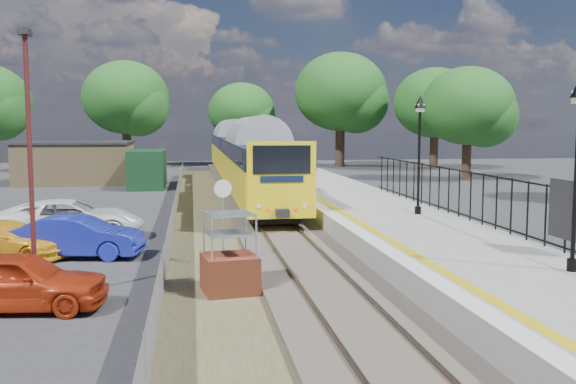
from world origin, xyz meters
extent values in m
plane|color=#2D2D30|center=(0.00, 0.00, 0.00)|extent=(120.00, 120.00, 0.00)
cube|color=#473F38|center=(0.00, 10.00, 0.10)|extent=(3.40, 80.00, 0.20)
cube|color=#4C472D|center=(-2.90, 8.00, 0.03)|extent=(2.60, 70.00, 0.06)
cube|color=brown|center=(-0.72, 10.00, 0.22)|extent=(0.07, 80.00, 0.14)
cube|color=brown|center=(0.72, 10.00, 0.22)|extent=(0.07, 80.00, 0.14)
cube|color=gray|center=(4.20, 8.00, 0.45)|extent=(5.00, 70.00, 0.90)
cube|color=silver|center=(1.95, 8.00, 0.91)|extent=(0.50, 70.00, 0.01)
cube|color=yellow|center=(2.45, 8.00, 0.91)|extent=(0.30, 70.00, 0.01)
cylinder|color=black|center=(5.50, -4.00, 1.05)|extent=(0.24, 0.24, 0.30)
cylinder|color=black|center=(5.50, -4.00, 2.90)|extent=(0.10, 0.10, 3.70)
cylinder|color=black|center=(5.30, 6.00, 1.05)|extent=(0.24, 0.24, 0.30)
cylinder|color=black|center=(5.30, 6.00, 2.90)|extent=(0.10, 0.10, 3.70)
cube|color=black|center=(5.30, 6.00, 4.85)|extent=(0.08, 0.08, 0.30)
cube|color=beige|center=(5.30, 6.00, 5.02)|extent=(0.26, 0.26, 0.30)
cone|color=black|center=(5.30, 6.00, 5.25)|extent=(0.44, 0.44, 0.50)
cube|color=black|center=(6.55, 2.50, 2.65)|extent=(0.05, 26.00, 0.05)
cube|color=black|center=(6.50, -2.00, 2.10)|extent=(0.08, 1.40, 1.60)
cube|color=#988055|center=(-12.00, 32.00, 1.50)|extent=(8.00, 6.00, 3.00)
cube|color=black|center=(-12.00, 32.00, 3.05)|extent=(8.20, 6.20, 0.15)
cube|color=#12331D|center=(-6.50, 28.00, 1.30)|extent=(2.40, 6.00, 2.60)
cylinder|color=#332319|center=(-10.00, 50.00, 1.92)|extent=(0.88, 0.88, 3.85)
ellipsoid|color=#1B501A|center=(-10.00, 50.00, 7.15)|extent=(8.80, 8.80, 7.48)
cylinder|color=#332319|center=(2.00, 52.00, 1.57)|extent=(0.72, 0.72, 3.15)
ellipsoid|color=#1B501A|center=(2.00, 52.00, 5.85)|extent=(7.20, 7.20, 6.12)
cylinder|color=#332319|center=(12.00, 48.00, 2.10)|extent=(0.96, 0.96, 4.20)
ellipsoid|color=#1B501A|center=(12.00, 48.00, 7.80)|extent=(9.60, 9.60, 8.16)
cylinder|color=#332319|center=(20.00, 42.00, 1.75)|extent=(0.80, 0.80, 3.50)
ellipsoid|color=#1B501A|center=(20.00, 42.00, 6.50)|extent=(8.00, 8.00, 6.80)
cylinder|color=#332319|center=(18.00, 30.00, 1.57)|extent=(0.72, 0.72, 3.15)
ellipsoid|color=#1B501A|center=(18.00, 30.00, 5.85)|extent=(7.20, 7.20, 6.12)
cube|color=yellow|center=(0.00, 16.75, 1.69)|extent=(2.80, 20.00, 1.90)
cube|color=#0E1834|center=(0.00, 16.75, 2.99)|extent=(2.82, 20.00, 0.90)
cube|color=black|center=(0.00, 16.75, 2.99)|extent=(2.82, 18.00, 0.70)
cube|color=black|center=(0.00, 16.75, 0.51)|extent=(2.00, 18.00, 0.45)
cube|color=yellow|center=(0.00, 37.35, 1.69)|extent=(2.80, 20.00, 1.90)
cube|color=#0E1834|center=(0.00, 37.35, 2.99)|extent=(2.82, 20.00, 0.90)
cube|color=black|center=(0.00, 37.35, 2.99)|extent=(2.82, 18.00, 0.70)
cube|color=black|center=(0.00, 37.35, 0.51)|extent=(2.00, 18.00, 0.45)
cube|color=black|center=(0.00, 6.54, 3.04)|extent=(2.24, 0.04, 1.10)
cube|color=#984226|center=(-2.50, -1.53, 0.51)|extent=(1.53, 1.53, 1.03)
cylinder|color=#999EA3|center=(-2.51, 1.62, 1.22)|extent=(0.06, 0.06, 2.45)
cylinder|color=silver|center=(-2.51, 1.57, 2.45)|extent=(0.55, 0.13, 0.55)
cylinder|color=#4C1A19|center=(-7.32, -1.46, 3.26)|extent=(0.12, 0.12, 6.53)
cube|color=black|center=(-7.32, -1.46, 6.58)|extent=(0.25, 0.50, 0.15)
imported|color=#B12F10|center=(-7.55, -2.23, 0.71)|extent=(4.34, 2.14, 1.42)
imported|color=#1A24A0|center=(-7.19, 3.83, 0.70)|extent=(4.44, 2.16, 1.40)
imported|color=#F2AC1C|center=(-9.44, 4.12, 0.61)|extent=(4.51, 3.19, 1.21)
imported|color=white|center=(-8.08, 7.29, 0.78)|extent=(5.78, 3.01, 1.55)
camera|label=1|loc=(-3.43, -17.82, 4.37)|focal=40.00mm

